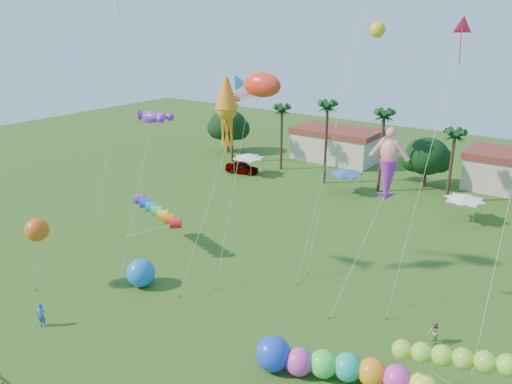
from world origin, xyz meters
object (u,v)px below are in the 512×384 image
Objects in this scene: car_a at (242,168)px; spectator_a at (41,315)px; blue_ball at (141,273)px; caterpillar_inflatable at (336,367)px; spectator_b at (434,333)px.

spectator_a is at bearing -176.65° from car_a.
blue_ball is at bearing 61.04° from spectator_a.
caterpillar_inflatable is at bearing -148.08° from car_a.
spectator_a is at bearing -99.61° from blue_ball.
spectator_a is (10.84, -37.06, 0.11)m from car_a.
spectator_a is 20.31m from caterpillar_inflatable.
car_a is at bearing 116.17° from caterpillar_inflatable.
car_a is 38.61m from spectator_a.
car_a is 0.44× the size of caterpillar_inflatable.
spectator_b is at bearing 15.92° from blue_ball.
car_a is 42.37m from caterpillar_inflatable.
blue_ball is (1.33, 7.87, 0.25)m from spectator_a.
car_a is at bearing 86.96° from spectator_a.
car_a is 2.58× the size of spectator_a.
spectator_a is 7.98m from blue_ball.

